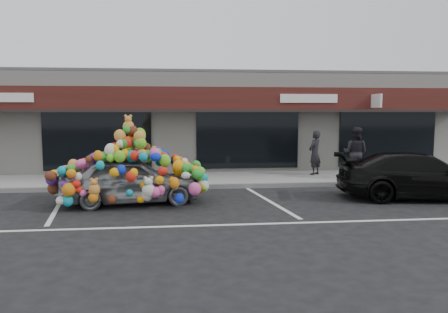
{
  "coord_description": "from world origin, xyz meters",
  "views": [
    {
      "loc": [
        0.09,
        -12.16,
        2.65
      ],
      "look_at": [
        1.58,
        1.4,
        1.22
      ],
      "focal_mm": 35.0,
      "sensor_mm": 36.0,
      "label": 1
    }
  ],
  "objects": [
    {
      "name": "parking_stripe_mid",
      "position": [
        2.8,
        0.2,
        0.0
      ],
      "size": [
        0.73,
        4.37,
        0.01
      ],
      "primitive_type": "cube",
      "rotation": [
        0.0,
        0.0,
        0.14
      ],
      "color": "silver",
      "rests_on": "ground"
    },
    {
      "name": "pedestrian_a",
      "position": [
        5.47,
        4.3,
        1.01
      ],
      "size": [
        0.74,
        0.73,
        1.72
      ],
      "primitive_type": "imported",
      "rotation": [
        0.0,
        0.0,
        3.9
      ],
      "color": "#242329",
      "rests_on": "sidewalk"
    },
    {
      "name": "lane_line",
      "position": [
        2.0,
        -2.3,
        0.0
      ],
      "size": [
        14.0,
        0.12,
        0.01
      ],
      "primitive_type": "cube",
      "color": "silver",
      "rests_on": "ground"
    },
    {
      "name": "parking_stripe_left",
      "position": [
        -3.2,
        0.2,
        0.0
      ],
      "size": [
        0.73,
        4.37,
        0.01
      ],
      "primitive_type": "cube",
      "rotation": [
        0.0,
        0.0,
        0.14
      ],
      "color": "silver",
      "rests_on": "ground"
    },
    {
      "name": "pedestrian_b",
      "position": [
        6.69,
        3.29,
        1.1
      ],
      "size": [
        1.17,
        1.14,
        1.9
      ],
      "primitive_type": "imported",
      "rotation": [
        0.0,
        0.0,
        2.48
      ],
      "color": "black",
      "rests_on": "sidewalk"
    },
    {
      "name": "shop_building",
      "position": [
        0.0,
        8.44,
        2.16
      ],
      "size": [
        24.0,
        7.2,
        4.31
      ],
      "color": "silver",
      "rests_on": "ground"
    },
    {
      "name": "sidewalk",
      "position": [
        0.0,
        4.0,
        0.07
      ],
      "size": [
        26.0,
        3.0,
        0.15
      ],
      "primitive_type": "cube",
      "color": "gray",
      "rests_on": "ground"
    },
    {
      "name": "parking_stripe_right",
      "position": [
        8.2,
        0.2,
        0.0
      ],
      "size": [
        0.73,
        4.37,
        0.01
      ],
      "primitive_type": "cube",
      "rotation": [
        0.0,
        0.0,
        0.14
      ],
      "color": "silver",
      "rests_on": "ground"
    },
    {
      "name": "ground",
      "position": [
        0.0,
        0.0,
        0.0
      ],
      "size": [
        90.0,
        90.0,
        0.0
      ],
      "primitive_type": "plane",
      "color": "black",
      "rests_on": "ground"
    },
    {
      "name": "toy_car",
      "position": [
        -1.22,
        0.39,
        0.84
      ],
      "size": [
        2.88,
        4.43,
        2.46
      ],
      "rotation": [
        0.0,
        0.0,
        1.7
      ],
      "color": "#B8C1C4",
      "rests_on": "ground"
    },
    {
      "name": "black_sedan",
      "position": [
        7.36,
        0.13,
        0.7
      ],
      "size": [
        2.68,
        5.06,
        1.4
      ],
      "primitive_type": "imported",
      "rotation": [
        0.0,
        0.0,
        1.41
      ],
      "color": "black",
      "rests_on": "ground"
    },
    {
      "name": "kerb",
      "position": [
        0.0,
        2.5,
        0.07
      ],
      "size": [
        26.0,
        0.18,
        0.16
      ],
      "primitive_type": "cube",
      "color": "slate",
      "rests_on": "ground"
    }
  ]
}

